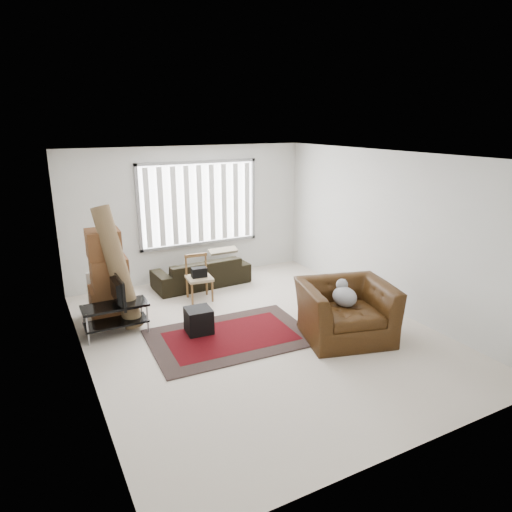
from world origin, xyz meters
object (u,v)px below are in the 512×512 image
Objects in this scene: sofa at (201,268)px; armchair at (346,307)px; side_chair at (199,276)px; tv_stand at (115,313)px; moving_boxes at (108,279)px.

sofa is 3.34m from armchair.
armchair is at bearing -54.92° from side_chair.
side_chair is (-0.31, -0.69, 0.09)m from sofa.
sofa is 0.76m from side_chair.
armchair is at bearing 106.49° from sofa.
tv_stand is 0.52× the size of sofa.
side_chair is at bearing 134.84° from armchair.
sofa is at bearing 36.45° from tv_stand.
side_chair is (1.65, 0.76, 0.11)m from tv_stand.
tv_stand is at bearing -149.67° from side_chair.
moving_boxes reaches higher than side_chair.
side_chair reaches higher than sofa.
tv_stand is at bearing -93.78° from moving_boxes.
side_chair is 0.53× the size of armchair.
armchair is (3.00, -2.32, -0.22)m from moving_boxes.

